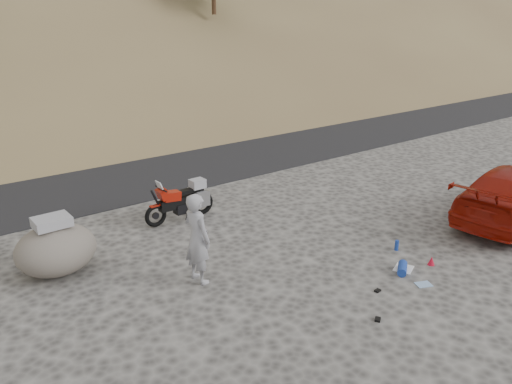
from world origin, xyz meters
TOP-DOWN VIEW (x-y plane):
  - ground at (0.00, 0.00)m, footprint 140.00×140.00m
  - road at (0.00, 9.00)m, footprint 120.00×7.00m
  - motorcycle at (-0.25, 3.75)m, footprint 2.03×0.61m
  - man at (-1.57, 0.74)m, footprint 0.52×0.73m
  - boulder at (-3.76, 2.78)m, footprint 1.87×1.67m
  - gear_white_cloth at (2.17, -1.47)m, footprint 0.52×0.50m
  - gear_blue_mat at (2.02, -1.55)m, footprint 0.49×0.42m
  - gear_bottle at (2.77, -0.81)m, footprint 0.11×0.11m
  - gear_funnel at (2.80, -1.71)m, footprint 0.18×0.18m
  - gear_glove_a at (1.01, -1.74)m, footprint 0.13×0.10m
  - gear_glove_b at (0.24, -2.39)m, footprint 0.16×0.15m
  - gear_blue_cloth at (1.95, -2.13)m, footprint 0.37×0.33m

SIDE VIEW (x-z plane):
  - ground at x=0.00m, z-range 0.00..0.00m
  - road at x=0.00m, z-range -0.03..0.03m
  - man at x=-1.57m, z-range -0.94..0.94m
  - gear_blue_cloth at x=1.95m, z-range 0.00..0.01m
  - gear_white_cloth at x=2.17m, z-range 0.00..0.01m
  - gear_glove_a at x=1.01m, z-range 0.00..0.04m
  - gear_glove_b at x=0.24m, z-range 0.00..0.04m
  - gear_blue_mat at x=2.02m, z-range 0.00..0.19m
  - gear_funnel at x=2.80m, z-range 0.00..0.20m
  - gear_bottle at x=2.77m, z-range 0.00..0.25m
  - motorcycle at x=-0.25m, z-range -0.09..1.12m
  - boulder at x=-3.76m, z-range -0.08..1.17m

